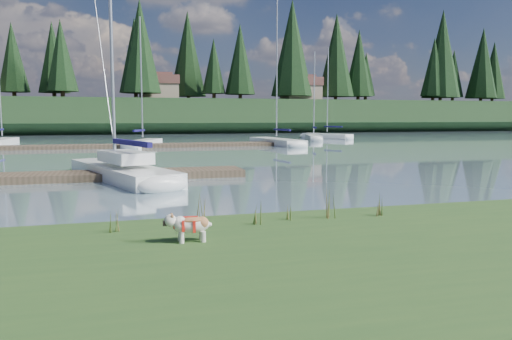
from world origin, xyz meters
name	(u,v)px	position (x,y,z in m)	size (l,w,h in m)	color
ground	(131,148)	(0.00, 30.00, 0.00)	(200.00, 200.00, 0.00)	#819CA9
bank	(224,295)	(0.00, -6.00, 0.17)	(60.00, 9.00, 0.35)	#2E4D1F
ridge	(121,117)	(0.00, 73.00, 2.50)	(200.00, 20.00, 5.00)	black
bulldog	(190,224)	(-0.11, -3.68, 0.67)	(0.84, 0.38, 0.51)	silver
sailboat_main	(116,167)	(-1.31, 9.47, 0.42)	(4.73, 9.63, 13.63)	white
dock_near	(46,177)	(-4.00, 9.00, 0.15)	(16.00, 2.00, 0.30)	#4C3D2C
dock_far	(155,145)	(2.00, 30.00, 0.15)	(26.00, 2.20, 0.30)	#4C3D2C
sailboat_bg_1	(4,141)	(-11.04, 38.19, 0.33)	(1.82, 7.32, 10.90)	white
sailboat_bg_2	(145,142)	(1.31, 31.93, 0.33)	(4.12, 7.26, 11.01)	white
sailboat_bg_3	(273,141)	(12.80, 31.44, 0.32)	(2.92, 9.73, 13.90)	white
sailboat_bg_4	(313,137)	(19.65, 38.28, 0.33)	(2.96, 6.47, 9.58)	white
sailboat_bg_5	(323,136)	(22.44, 42.01, 0.32)	(4.56, 7.27, 10.63)	white
weed_0	(200,211)	(0.28, -2.43, 0.65)	(0.17, 0.14, 0.71)	#475B23
weed_1	(258,213)	(1.46, -2.64, 0.59)	(0.17, 0.14, 0.57)	#475B23
weed_2	(330,204)	(3.14, -2.50, 0.68)	(0.17, 0.14, 0.79)	#475B23
weed_3	(115,218)	(-1.39, -2.54, 0.62)	(0.17, 0.14, 0.65)	#475B23
weed_4	(290,212)	(2.26, -2.39, 0.51)	(0.17, 0.14, 0.39)	#475B23
weed_5	(378,205)	(4.29, -2.56, 0.61)	(0.17, 0.14, 0.61)	#475B23
mud_lip	(181,231)	(0.00, -1.60, 0.07)	(60.00, 0.50, 0.14)	#33281C
conifer_3	(53,57)	(-10.00, 72.00, 11.74)	(4.84, 4.84, 12.25)	#382619
conifer_4	(140,46)	(3.00, 66.00, 13.09)	(6.16, 6.16, 15.10)	#382619
conifer_5	(214,66)	(15.00, 70.00, 10.83)	(3.96, 3.96, 10.35)	#382619
conifer_6	(292,48)	(28.00, 68.00, 13.99)	(7.04, 7.04, 17.00)	#382619
conifer_7	(359,63)	(42.00, 71.00, 12.19)	(5.28, 5.28, 13.20)	#382619
conifer_8	(434,67)	(55.00, 67.00, 11.51)	(4.62, 4.62, 11.77)	#382619
conifer_9	(482,63)	(68.00, 70.00, 12.87)	(5.94, 5.94, 14.62)	#382619
house_1	(158,87)	(6.00, 71.00, 7.31)	(6.30, 5.30, 4.65)	gray
house_2	(301,89)	(30.00, 69.00, 7.31)	(6.30, 5.30, 4.65)	gray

